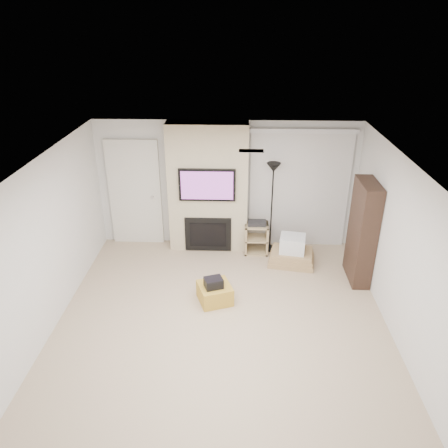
{
  "coord_description": "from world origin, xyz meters",
  "views": [
    {
      "loc": [
        0.22,
        -5.2,
        4.25
      ],
      "look_at": [
        0.0,
        1.2,
        1.15
      ],
      "focal_mm": 35.0,
      "sensor_mm": 36.0,
      "label": 1
    }
  ],
  "objects_px": {
    "box_stack": "(292,253)",
    "bookshelf": "(362,232)",
    "floor_lamp": "(273,183)",
    "ottoman": "(215,293)",
    "av_stand": "(256,236)"
  },
  "relations": [
    {
      "from": "ottoman",
      "to": "box_stack",
      "type": "bearing_deg",
      "value": 42.5
    },
    {
      "from": "av_stand",
      "to": "box_stack",
      "type": "relative_size",
      "value": 0.72
    },
    {
      "from": "floor_lamp",
      "to": "box_stack",
      "type": "bearing_deg",
      "value": -53.9
    },
    {
      "from": "ottoman",
      "to": "av_stand",
      "type": "xyz_separation_m",
      "value": [
        0.72,
        1.66,
        0.2
      ]
    },
    {
      "from": "floor_lamp",
      "to": "av_stand",
      "type": "relative_size",
      "value": 2.71
    },
    {
      "from": "ottoman",
      "to": "box_stack",
      "type": "xyz_separation_m",
      "value": [
        1.38,
        1.26,
        0.06
      ]
    },
    {
      "from": "av_stand",
      "to": "bookshelf",
      "type": "height_order",
      "value": "bookshelf"
    },
    {
      "from": "floor_lamp",
      "to": "ottoman",
      "type": "bearing_deg",
      "value": -119.34
    },
    {
      "from": "box_stack",
      "to": "bookshelf",
      "type": "xyz_separation_m",
      "value": [
        1.09,
        -0.48,
        0.69
      ]
    },
    {
      "from": "floor_lamp",
      "to": "av_stand",
      "type": "xyz_separation_m",
      "value": [
        -0.28,
        -0.12,
        -1.06
      ]
    },
    {
      "from": "floor_lamp",
      "to": "bookshelf",
      "type": "bearing_deg",
      "value": -34.03
    },
    {
      "from": "ottoman",
      "to": "av_stand",
      "type": "distance_m",
      "value": 1.82
    },
    {
      "from": "floor_lamp",
      "to": "box_stack",
      "type": "relative_size",
      "value": 1.94
    },
    {
      "from": "av_stand",
      "to": "box_stack",
      "type": "bearing_deg",
      "value": -31.09
    },
    {
      "from": "ottoman",
      "to": "floor_lamp",
      "type": "relative_size",
      "value": 0.28
    }
  ]
}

